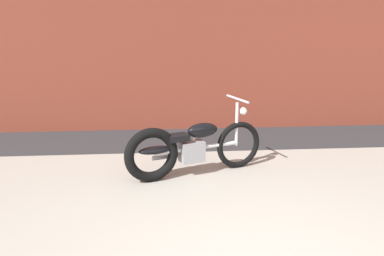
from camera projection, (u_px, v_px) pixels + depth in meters
The scene contains 2 objects.
sidewalk_slab at pixel (231, 197), 4.80m from camera, with size 36.00×3.50×0.01m, color #9E998E.
motorcycle_black at pixel (186, 148), 5.37m from camera, with size 1.93×0.87×1.03m.
Camera 1 is at (-0.80, -2.62, 2.05)m, focal length 37.40 mm.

